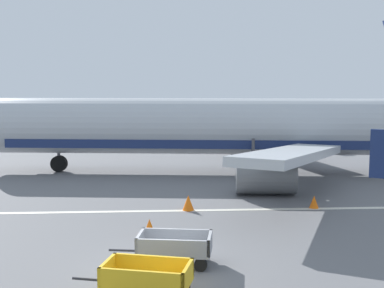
{
  "coord_description": "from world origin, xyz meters",
  "views": [
    {
      "loc": [
        -0.07,
        -17.72,
        6.39
      ],
      "look_at": [
        1.7,
        11.33,
        2.8
      ],
      "focal_mm": 50.79,
      "sensor_mm": 36.0,
      "label": 1
    }
  ],
  "objects_px": {
    "traffic_cone_mid_apron": "(314,202)",
    "traffic_cone_near_plane": "(149,227)",
    "baggage_cart_nearest": "(147,278)",
    "airplane": "(229,128)",
    "baggage_cart_second_in_row": "(174,247)",
    "traffic_cone_by_carts": "(188,203)"
  },
  "relations": [
    {
      "from": "baggage_cart_nearest",
      "to": "baggage_cart_second_in_row",
      "type": "xyz_separation_m",
      "value": [
        0.89,
        2.83,
        0.0
      ]
    },
    {
      "from": "baggage_cart_second_in_row",
      "to": "traffic_cone_near_plane",
      "type": "bearing_deg",
      "value": 104.44
    },
    {
      "from": "traffic_cone_mid_apron",
      "to": "traffic_cone_near_plane",
      "type": "bearing_deg",
      "value": -152.69
    },
    {
      "from": "traffic_cone_by_carts",
      "to": "baggage_cart_nearest",
      "type": "bearing_deg",
      "value": -99.65
    },
    {
      "from": "airplane",
      "to": "traffic_cone_by_carts",
      "type": "relative_size",
      "value": 50.56
    },
    {
      "from": "baggage_cart_second_in_row",
      "to": "traffic_cone_near_plane",
      "type": "height_order",
      "value": "baggage_cart_second_in_row"
    },
    {
      "from": "traffic_cone_near_plane",
      "to": "baggage_cart_second_in_row",
      "type": "bearing_deg",
      "value": -75.56
    },
    {
      "from": "traffic_cone_near_plane",
      "to": "traffic_cone_mid_apron",
      "type": "relative_size",
      "value": 1.07
    },
    {
      "from": "traffic_cone_near_plane",
      "to": "airplane",
      "type": "bearing_deg",
      "value": 70.29
    },
    {
      "from": "baggage_cart_second_in_row",
      "to": "traffic_cone_near_plane",
      "type": "relative_size",
      "value": 5.4
    },
    {
      "from": "airplane",
      "to": "baggage_cart_second_in_row",
      "type": "distance_m",
      "value": 18.32
    },
    {
      "from": "airplane",
      "to": "traffic_cone_mid_apron",
      "type": "height_order",
      "value": "airplane"
    },
    {
      "from": "baggage_cart_nearest",
      "to": "airplane",
      "type": "bearing_deg",
      "value": 76.2
    },
    {
      "from": "baggage_cart_second_in_row",
      "to": "traffic_cone_mid_apron",
      "type": "bearing_deg",
      "value": 47.3
    },
    {
      "from": "baggage_cart_nearest",
      "to": "traffic_cone_mid_apron",
      "type": "relative_size",
      "value": 5.8
    },
    {
      "from": "airplane",
      "to": "traffic_cone_mid_apron",
      "type": "bearing_deg",
      "value": -73.72
    },
    {
      "from": "baggage_cart_nearest",
      "to": "baggage_cart_second_in_row",
      "type": "distance_m",
      "value": 2.97
    },
    {
      "from": "baggage_cart_second_in_row",
      "to": "traffic_cone_near_plane",
      "type": "xyz_separation_m",
      "value": [
        -0.91,
        3.54,
        -0.27
      ]
    },
    {
      "from": "baggage_cart_nearest",
      "to": "baggage_cart_second_in_row",
      "type": "height_order",
      "value": "same"
    },
    {
      "from": "airplane",
      "to": "traffic_cone_by_carts",
      "type": "xyz_separation_m",
      "value": [
        -3.26,
        -10.08,
        -2.68
      ]
    },
    {
      "from": "traffic_cone_by_carts",
      "to": "traffic_cone_mid_apron",
      "type": "bearing_deg",
      "value": 0.65
    },
    {
      "from": "airplane",
      "to": "baggage_cart_second_in_row",
      "type": "height_order",
      "value": "airplane"
    }
  ]
}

